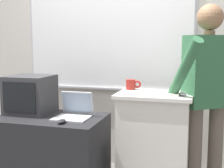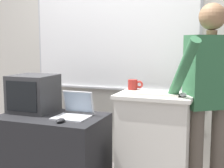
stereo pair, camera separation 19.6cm
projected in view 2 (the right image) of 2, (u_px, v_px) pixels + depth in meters
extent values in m
cube|color=beige|center=(128.00, 44.00, 3.45)|extent=(6.40, 0.12, 2.74)
cube|color=#B7B7BC|center=(113.00, 32.00, 3.42)|extent=(1.89, 0.02, 1.28)
cube|color=white|center=(113.00, 32.00, 3.42)|extent=(1.84, 0.02, 1.23)
cube|color=#B7B7BC|center=(112.00, 88.00, 3.49)|extent=(1.66, 0.04, 0.02)
cube|color=beige|center=(154.00, 148.00, 2.77)|extent=(0.60, 0.44, 0.91)
cube|color=beige|center=(155.00, 96.00, 2.71)|extent=(0.66, 0.47, 0.03)
cube|color=black|center=(53.00, 155.00, 2.85)|extent=(0.94, 0.60, 0.73)
cylinder|color=brown|center=(195.00, 155.00, 2.71)|extent=(0.13, 0.13, 0.83)
cylinder|color=brown|center=(218.00, 153.00, 2.76)|extent=(0.13, 0.13, 0.83)
cube|color=#2D603D|center=(210.00, 72.00, 2.64)|extent=(0.46, 0.41, 0.62)
cylinder|color=#8C6647|center=(212.00, 33.00, 2.60)|extent=(0.09, 0.09, 0.04)
sphere|color=#8C6647|center=(212.00, 17.00, 2.58)|extent=(0.22, 0.22, 0.22)
cylinder|color=#2D603D|center=(183.00, 70.00, 2.41)|extent=(0.31, 0.40, 0.52)
cube|color=#B7BABF|center=(71.00, 118.00, 2.70)|extent=(0.30, 0.24, 0.01)
cube|color=#B7BABF|center=(78.00, 102.00, 2.82)|extent=(0.29, 0.06, 0.21)
cube|color=#8C9EB2|center=(78.00, 102.00, 2.81)|extent=(0.26, 0.04, 0.18)
cube|color=beige|center=(156.00, 94.00, 2.64)|extent=(0.39, 0.13, 0.02)
ellipsoid|color=black|center=(60.00, 120.00, 2.55)|extent=(0.06, 0.10, 0.03)
ellipsoid|color=#BCBCC1|center=(183.00, 95.00, 2.56)|extent=(0.06, 0.10, 0.03)
cube|color=#333335|center=(34.00, 93.00, 2.95)|extent=(0.39, 0.37, 0.35)
cube|color=black|center=(21.00, 97.00, 2.77)|extent=(0.32, 0.01, 0.27)
cylinder|color=maroon|center=(133.00, 85.00, 2.94)|extent=(0.09, 0.09, 0.10)
torus|color=maroon|center=(139.00, 85.00, 2.91)|extent=(0.07, 0.02, 0.07)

